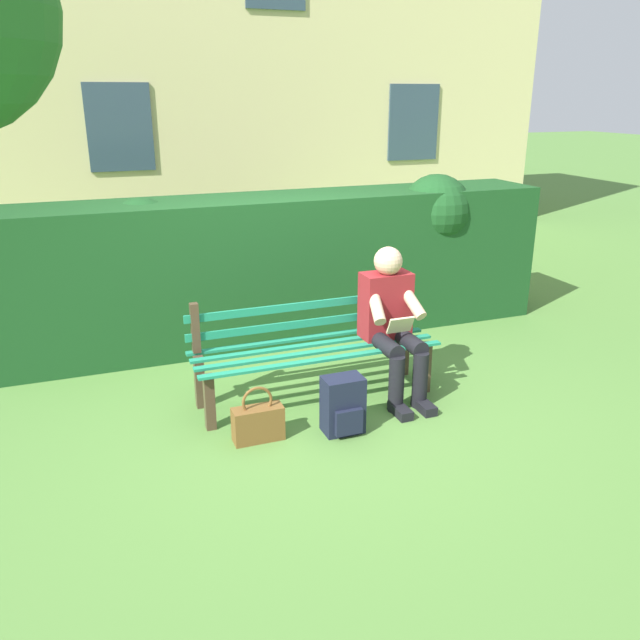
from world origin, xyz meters
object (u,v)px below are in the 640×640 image
park_bench (312,347)px  person_seated (392,320)px  backpack (344,405)px  handbag (258,422)px

park_bench → person_seated: 0.65m
person_seated → backpack: bearing=37.5°
park_bench → handbag: park_bench is taller
handbag → park_bench: bearing=-138.5°
backpack → handbag: (0.59, -0.09, -0.07)m
handbag → backpack: bearing=170.9°
backpack → person_seated: bearing=-142.5°
backpack → handbag: size_ratio=1.03×
park_bench → backpack: park_bench is taller
park_bench → backpack: bearing=90.4°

